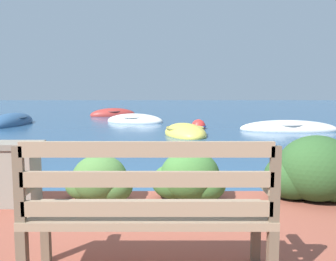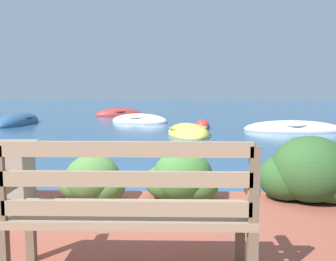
{
  "view_description": "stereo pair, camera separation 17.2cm",
  "coord_description": "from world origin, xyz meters",
  "views": [
    {
      "loc": [
        0.25,
        -4.37,
        1.45
      ],
      "look_at": [
        0.21,
        4.89,
        0.39
      ],
      "focal_mm": 40.0,
      "sensor_mm": 36.0,
      "label": 1
    },
    {
      "loc": [
        0.42,
        -4.37,
        1.45
      ],
      "look_at": [
        0.21,
        4.89,
        0.39
      ],
      "focal_mm": 40.0,
      "sensor_mm": 36.0,
      "label": 2
    }
  ],
  "objects": [
    {
      "name": "rowboat_nearest",
      "position": [
        0.78,
        7.09,
        0.06
      ],
      "size": [
        1.66,
        2.44,
        0.64
      ],
      "rotation": [
        0.0,
        0.0,
        1.81
      ],
      "color": "#DBC64C",
      "rests_on": "ground_plane"
    },
    {
      "name": "mooring_buoy",
      "position": [
        1.34,
        8.86,
        0.09
      ],
      "size": [
        0.55,
        0.55,
        0.5
      ],
      "color": "red",
      "rests_on": "ground_plane"
    },
    {
      "name": "rowboat_outer",
      "position": [
        -1.15,
        11.39,
        0.06
      ],
      "size": [
        2.67,
        1.78,
        0.65
      ],
      "rotation": [
        0.0,
        0.0,
        6.01
      ],
      "color": "silver",
      "rests_on": "ground_plane"
    },
    {
      "name": "ground_plane",
      "position": [
        0.0,
        0.0,
        0.0
      ],
      "size": [
        80.0,
        80.0,
        0.0
      ],
      "color": "navy"
    },
    {
      "name": "hedge_clump_centre",
      "position": [
        -0.5,
        -0.39,
        0.44
      ],
      "size": [
        0.75,
        0.54,
        0.51
      ],
      "color": "#426B33",
      "rests_on": "patio_terrace"
    },
    {
      "name": "rowboat_distant",
      "position": [
        -2.6,
        14.94,
        0.06
      ],
      "size": [
        2.51,
        1.61,
        0.72
      ],
      "rotation": [
        0.0,
        0.0,
        0.31
      ],
      "color": "#9E2D28",
      "rests_on": "ground_plane"
    },
    {
      "name": "rowboat_far",
      "position": [
        -5.94,
        10.37,
        0.07
      ],
      "size": [
        1.16,
        3.26,
        0.8
      ],
      "rotation": [
        0.0,
        0.0,
        4.7
      ],
      "color": "#2D517A",
      "rests_on": "ground_plane"
    },
    {
      "name": "rowboat_mid",
      "position": [
        4.36,
        8.32,
        0.05
      ],
      "size": [
        3.37,
        1.45,
        0.63
      ],
      "rotation": [
        0.0,
        0.0,
        3.05
      ],
      "color": "silver",
      "rests_on": "ground_plane"
    },
    {
      "name": "park_bench",
      "position": [
        0.13,
        -2.1,
        0.7
      ],
      "size": [
        1.56,
        0.48,
        0.93
      ],
      "rotation": [
        0.0,
        0.0,
        0.14
      ],
      "color": "brown",
      "rests_on": "patio_terrace"
    },
    {
      "name": "hedge_clump_right",
      "position": [
        0.48,
        -0.35,
        0.46
      ],
      "size": [
        0.81,
        0.59,
        0.55
      ],
      "color": "#38662D",
      "rests_on": "patio_terrace"
    },
    {
      "name": "hedge_clump_far_right",
      "position": [
        1.85,
        -0.37,
        0.53
      ],
      "size": [
        1.06,
        0.76,
        0.72
      ],
      "color": "#284C23",
      "rests_on": "patio_terrace"
    }
  ]
}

